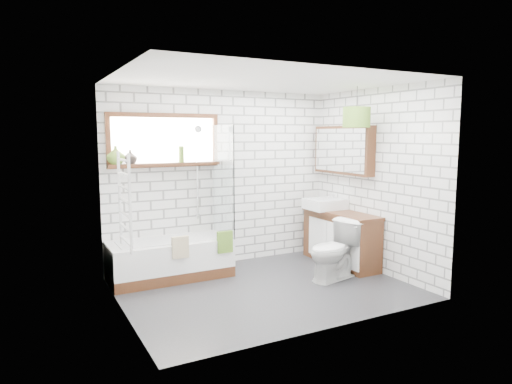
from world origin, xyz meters
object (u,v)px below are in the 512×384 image
bathtub (170,259)px  vanity (341,238)px  toilet (334,250)px  basin (325,204)px  pendant (356,117)px

bathtub → vanity: bearing=-12.1°
vanity → toilet: bearing=-134.3°
bathtub → toilet: size_ratio=2.03×
basin → pendant: size_ratio=1.49×
vanity → toilet: size_ratio=1.75×
vanity → pendant: pendant is taller
vanity → pendant: bearing=-107.5°
vanity → basin: bearing=101.0°
vanity → pendant: 1.78m
basin → toilet: (-0.46, -0.84, -0.46)m
basin → pendant: bearing=-96.2°
bathtub → toilet: 2.15m
basin → toilet: basin is taller
basin → vanity: bearing=-79.0°
bathtub → pendant: bearing=-23.2°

